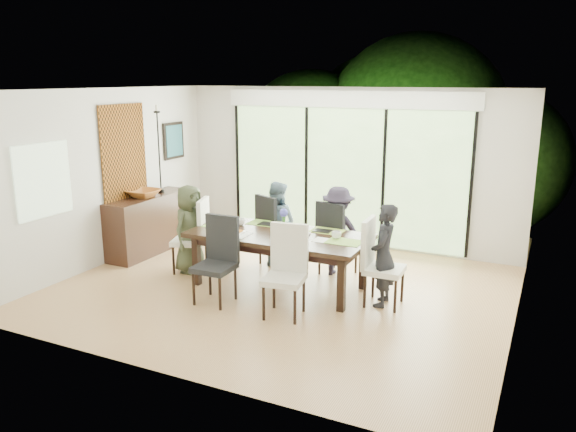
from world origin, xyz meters
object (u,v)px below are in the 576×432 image
at_px(chair_near_right, 284,272).
at_px(sideboard, 150,224).
at_px(laptop, 222,227).
at_px(cup_c, 336,235).
at_px(person_right_end, 384,255).
at_px(person_far_right, 338,231).
at_px(chair_far_right, 338,237).
at_px(vase, 284,229).
at_px(person_left_end, 190,229).
at_px(bowl, 144,193).
at_px(chair_near_left, 214,261).
at_px(person_far_left, 277,224).
at_px(cup_b, 286,233).
at_px(chair_right_end, 385,263).
at_px(chair_left_end, 189,235).
at_px(cup_a, 240,222).
at_px(chair_far_left, 278,229).
at_px(table_top, 279,236).

relative_size(chair_near_right, sideboard, 0.67).
distance_m(laptop, cup_c, 1.66).
height_order(chair_near_right, person_right_end, person_right_end).
relative_size(chair_near_right, person_far_right, 0.85).
xyz_separation_m(chair_far_right, vase, (-0.50, -0.80, 0.27)).
distance_m(chair_far_right, person_left_end, 2.20).
height_order(person_left_end, bowl, person_left_end).
bearing_deg(chair_far_right, person_right_end, 150.84).
distance_m(chair_far_right, chair_near_left, 2.02).
bearing_deg(person_left_end, chair_near_right, -110.20).
bearing_deg(person_right_end, person_far_left, -119.10).
distance_m(vase, bowl, 2.76).
height_order(chair_near_left, cup_c, chair_near_left).
height_order(laptop, cup_b, cup_b).
xyz_separation_m(chair_right_end, laptop, (-2.35, -0.10, 0.22)).
height_order(chair_near_right, person_far_right, person_far_right).
bearing_deg(laptop, sideboard, 152.48).
bearing_deg(cup_b, person_left_end, 176.49).
distance_m(vase, sideboard, 2.79).
relative_size(chair_near_left, cup_b, 11.00).
bearing_deg(chair_far_right, chair_near_left, 71.87).
bearing_deg(bowl, chair_left_end, -19.99).
height_order(chair_near_right, cup_a, chair_near_right).
relative_size(chair_far_left, person_left_end, 0.85).
bearing_deg(chair_near_left, cup_a, 99.91).
height_order(cup_a, cup_b, cup_a).
distance_m(chair_left_end, person_left_end, 0.10).
distance_m(chair_far_left, cup_b, 1.15).
bearing_deg(cup_b, chair_near_right, -65.56).
bearing_deg(cup_c, chair_right_end, -8.13).
bearing_deg(bowl, chair_near_right, -22.23).
bearing_deg(sideboard, cup_a, -10.85).
bearing_deg(chair_near_right, cup_a, 131.04).
relative_size(table_top, cup_a, 19.35).
bearing_deg(bowl, sideboard, 90.00).
distance_m(cup_a, cup_c, 1.50).
relative_size(chair_far_left, person_far_left, 0.85).
distance_m(person_right_end, cup_c, 0.71).
height_order(chair_far_right, person_far_left, person_far_left).
distance_m(person_left_end, cup_a, 0.81).
bearing_deg(cup_a, bowl, 171.97).
bearing_deg(bowl, person_far_left, 10.19).
xyz_separation_m(chair_left_end, vase, (1.55, 0.05, 0.27)).
relative_size(chair_near_right, person_right_end, 0.85).
height_order(chair_left_end, cup_a, chair_left_end).
height_order(chair_far_right, person_right_end, person_right_end).
relative_size(person_far_right, cup_a, 10.40).
xyz_separation_m(table_top, chair_far_left, (-0.45, 0.85, -0.17)).
distance_m(chair_right_end, cup_b, 1.38).
relative_size(chair_far_right, person_far_right, 0.85).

